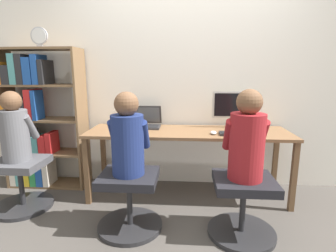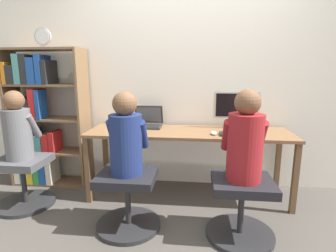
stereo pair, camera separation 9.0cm
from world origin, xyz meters
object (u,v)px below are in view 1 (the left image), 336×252
at_px(bookshelf, 35,122).
at_px(person_near_shelf, 15,129).
at_px(person_at_laptop, 128,138).
at_px(office_chair_side, 21,183).
at_px(desktop_monitor, 235,108).
at_px(desk_clock, 39,36).
at_px(laptop, 146,123).
at_px(office_chair_right, 129,199).
at_px(office_chair_left, 243,205).
at_px(keyboard, 240,134).
at_px(person_at_monitor, 247,139).

height_order(bookshelf, person_near_shelf, bookshelf).
xyz_separation_m(person_at_laptop, office_chair_side, (-1.13, 0.25, -0.54)).
relative_size(desktop_monitor, desk_clock, 2.44).
relative_size(laptop, office_chair_right, 0.57).
bearing_deg(desk_clock, person_near_shelf, -99.27).
xyz_separation_m(office_chair_left, office_chair_side, (-2.07, 0.29, 0.00)).
height_order(desktop_monitor, office_chair_side, desktop_monitor).
bearing_deg(laptop, desktop_monitor, 1.71).
xyz_separation_m(office_chair_left, office_chair_right, (-0.94, 0.03, 0.00)).
distance_m(keyboard, person_near_shelf, 2.14).
bearing_deg(office_chair_side, office_chair_right, -12.95).
distance_m(desk_clock, office_chair_side, 1.49).
distance_m(office_chair_right, bookshelf, 1.55).
xyz_separation_m(desktop_monitor, office_chair_left, (-0.05, -0.87, -0.67)).
bearing_deg(office_chair_right, office_chair_side, 167.05).
bearing_deg(person_at_monitor, person_at_laptop, 178.13).
height_order(keyboard, desk_clock, desk_clock).
distance_m(keyboard, desk_clock, 2.26).
height_order(desktop_monitor, keyboard, desktop_monitor).
bearing_deg(person_at_monitor, office_chair_side, 172.14).
bearing_deg(person_at_monitor, office_chair_right, 178.42).
bearing_deg(office_chair_left, office_chair_side, 172.00).
bearing_deg(laptop, person_at_monitor, -42.57).
bearing_deg(person_at_monitor, bookshelf, 159.54).
xyz_separation_m(desk_clock, person_near_shelf, (-0.07, -0.45, -0.88)).
bearing_deg(bookshelf, office_chair_left, -20.57).
bearing_deg(desk_clock, keyboard, -5.85).
xyz_separation_m(laptop, person_near_shelf, (-1.15, -0.55, 0.03)).
distance_m(office_chair_right, person_at_monitor, 1.09).
relative_size(desktop_monitor, person_near_shelf, 0.74).
xyz_separation_m(person_at_monitor, desk_clock, (-1.99, 0.74, 0.87)).
bearing_deg(laptop, bookshelf, -178.91).
distance_m(person_at_monitor, office_chair_side, 2.16).
height_order(keyboard, office_chair_right, keyboard).
relative_size(keyboard, person_near_shelf, 0.60).
distance_m(person_at_monitor, person_at_laptop, 0.94).
distance_m(desk_clock, person_near_shelf, 0.99).
relative_size(bookshelf, person_near_shelf, 2.39).
relative_size(keyboard, office_chair_side, 0.71).
bearing_deg(person_near_shelf, bookshelf, 102.27).
height_order(person_at_laptop, bookshelf, bookshelf).
bearing_deg(bookshelf, laptop, 1.09).
distance_m(person_at_monitor, desk_clock, 2.30).
relative_size(desk_clock, office_chair_side, 0.36).
bearing_deg(desktop_monitor, keyboard, -89.83).
distance_m(laptop, person_near_shelf, 1.28).
height_order(desktop_monitor, laptop, desktop_monitor).
bearing_deg(person_near_shelf, person_at_laptop, -12.95).
xyz_separation_m(desktop_monitor, desk_clock, (-2.05, -0.13, 0.74)).
xyz_separation_m(keyboard, office_chair_right, (-0.99, -0.50, -0.47)).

